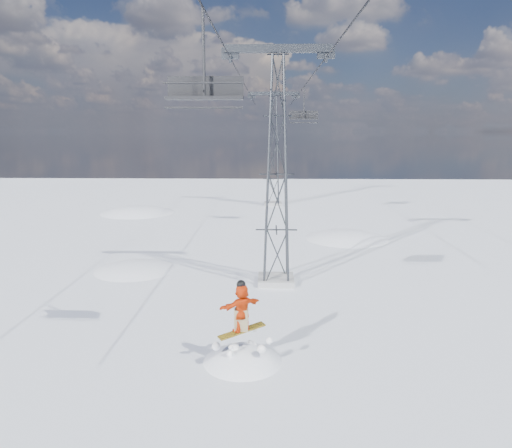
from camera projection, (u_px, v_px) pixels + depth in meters
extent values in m
plane|color=white|center=(255.00, 360.00, 15.30)|extent=(120.00, 120.00, 0.00)
sphere|color=white|center=(142.00, 394.00, 26.82)|extent=(16.00, 16.00, 16.00)
sphere|color=white|center=(342.00, 360.00, 34.64)|extent=(20.00, 20.00, 20.00)
sphere|color=white|center=(143.00, 316.00, 45.15)|extent=(22.00, 22.00, 22.00)
cube|color=#999999|center=(276.00, 280.00, 23.09)|extent=(1.80, 1.80, 0.30)
cube|color=#303338|center=(278.00, 49.00, 20.88)|extent=(5.00, 0.35, 0.35)
cube|color=#303338|center=(230.00, 53.00, 20.99)|extent=(0.80, 0.25, 0.50)
cube|color=#303338|center=(326.00, 53.00, 20.86)|extent=(0.80, 0.25, 0.50)
cube|color=#999999|center=(273.00, 204.00, 47.58)|extent=(1.80, 1.80, 0.30)
cube|color=#303338|center=(274.00, 94.00, 45.37)|extent=(5.00, 0.35, 0.35)
cube|color=#303338|center=(252.00, 96.00, 45.48)|extent=(0.80, 0.25, 0.50)
cube|color=#303338|center=(296.00, 96.00, 45.35)|extent=(0.80, 0.25, 0.50)
cylinder|color=black|center=(244.00, 84.00, 32.29)|extent=(0.06, 51.00, 0.06)
cylinder|color=black|center=(306.00, 84.00, 32.16)|extent=(0.06, 51.00, 0.06)
sphere|color=white|center=(243.00, 408.00, 15.56)|extent=(4.40, 4.40, 4.40)
cube|color=#B08C17|center=(242.00, 331.00, 14.68)|extent=(1.54, 1.08, 0.21)
imported|color=red|center=(242.00, 307.00, 14.52)|extent=(1.45, 1.19, 1.56)
cube|color=#887854|center=(242.00, 320.00, 14.60)|extent=(0.55, 0.52, 0.72)
sphere|color=black|center=(242.00, 285.00, 14.37)|extent=(0.29, 0.29, 0.29)
cylinder|color=black|center=(204.00, 53.00, 12.65)|extent=(0.09, 0.09, 2.41)
cube|color=black|center=(205.00, 98.00, 12.89)|extent=(2.19, 0.49, 0.09)
cube|color=black|center=(206.00, 87.00, 13.06)|extent=(2.19, 0.07, 0.60)
cylinder|color=black|center=(203.00, 108.00, 12.67)|extent=(2.19, 0.07, 0.07)
cylinder|color=black|center=(203.00, 83.00, 12.49)|extent=(2.19, 0.05, 0.05)
cylinder|color=black|center=(304.00, 103.00, 34.28)|extent=(0.09, 0.09, 2.40)
cube|color=black|center=(304.00, 119.00, 34.52)|extent=(2.18, 0.49, 0.09)
cube|color=black|center=(304.00, 115.00, 34.69)|extent=(2.18, 0.07, 0.60)
cylinder|color=black|center=(304.00, 123.00, 34.31)|extent=(2.18, 0.07, 0.07)
cylinder|color=black|center=(304.00, 114.00, 34.12)|extent=(2.18, 0.05, 0.05)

